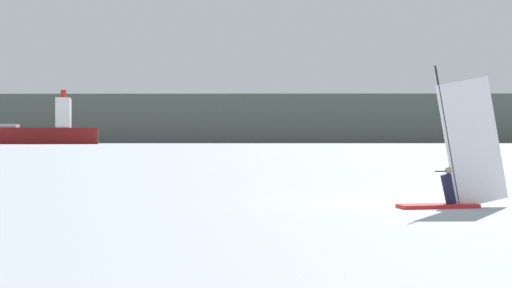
% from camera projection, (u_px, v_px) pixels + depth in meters
% --- Properties ---
extents(ground_plane, '(4000.00, 4000.00, 0.00)m').
position_uv_depth(ground_plane, '(389.00, 202.00, 21.81)').
color(ground_plane, '#9EA8B2').
extents(windsurfer, '(3.66, 0.88, 4.49)m').
position_uv_depth(windsurfer, '(457.00, 169.00, 20.15)').
color(windsurfer, red).
rests_on(windsurfer, ground_plane).
extents(distant_headland, '(1281.07, 475.27, 54.87)m').
position_uv_depth(distant_headland, '(35.00, 123.00, 870.65)').
color(distant_headland, '#4C564C').
rests_on(distant_headland, ground_plane).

